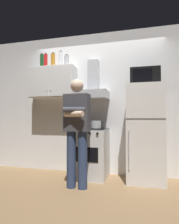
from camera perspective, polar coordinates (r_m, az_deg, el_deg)
ground_plane at (r=3.56m, az=-0.00°, el=-18.83°), size 7.00×7.00×0.00m
back_wall_tiled at (r=4.00m, az=2.30°, el=2.61°), size 4.80×0.10×2.70m
upper_cabinet at (r=4.12m, az=-10.16°, el=8.12°), size 0.90×0.37×0.60m
stove_oven at (r=3.71m, az=0.29°, el=-11.27°), size 0.60×0.62×0.87m
range_hood at (r=3.82m, az=0.79°, el=6.55°), size 0.60×0.44×0.75m
refrigerator at (r=3.54m, az=15.38°, el=-5.68°), size 0.60×0.62×1.60m
microwave at (r=3.62m, az=15.25°, el=9.38°), size 0.48×0.37×0.28m
person_standing at (r=3.10m, az=-3.56°, el=-4.43°), size 0.38×0.33×1.64m
cooking_pot at (r=3.51m, az=1.83°, el=-3.49°), size 0.27×0.17×0.13m
bottle_liquor_amber at (r=4.19m, az=-10.13°, el=14.03°), size 0.08×0.08×0.28m
bottle_canister_steel at (r=4.09m, az=-6.37°, el=14.01°), size 0.10×0.10×0.22m
bottle_vodka_clear at (r=4.14m, az=-8.03°, el=14.40°), size 0.07×0.07×0.31m
bottle_wine_green at (r=4.36m, az=-13.13°, el=13.58°), size 0.07×0.07×0.31m
bottle_soda_red at (r=4.27m, az=-12.11°, el=13.77°), size 0.07×0.07×0.28m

